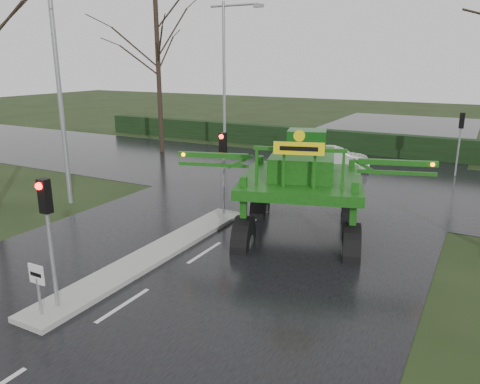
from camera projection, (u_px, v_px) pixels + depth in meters
The scene contains 14 objects.
ground at pixel (123, 306), 12.34m from camera, with size 140.00×140.00×0.00m, color black.
road_main at pixel (277, 206), 20.82m from camera, with size 14.00×80.00×0.02m, color black.
road_cross at pixel (321, 177), 25.90m from camera, with size 80.00×12.00×0.02m, color black.
median_island at pixel (155, 254), 15.46m from camera, with size 1.20×10.00×0.16m, color gray.
hedge_row at pixel (359, 143), 32.48m from camera, with size 44.00×0.90×1.50m, color black.
keep_left_sign at pixel (37, 282), 11.38m from camera, with size 0.50×0.07×1.35m.
traffic_signal_near at pixel (47, 216), 11.38m from camera, with size 0.26×0.33×3.52m.
traffic_signal_mid at pixel (223, 156), 18.58m from camera, with size 0.26×0.33×3.52m.
traffic_signal_far at pixel (461, 130), 25.63m from camera, with size 0.26×0.33×3.52m.
street_light_left_near at pixel (62, 67), 19.55m from camera, with size 3.85×0.30×10.00m.
street_light_left_far at pixel (228, 65), 31.41m from camera, with size 3.85×0.30×10.00m.
tree_left_far at pixel (157, 47), 31.37m from camera, with size 7.70×7.70×13.26m.
crop_sprayer at pixel (245, 176), 16.04m from camera, with size 8.87×6.72×5.15m.
white_sedan at pixel (335, 169), 27.98m from camera, with size 1.37×3.94×1.30m, color silver.
Camera 1 is at (7.97, -8.28, 6.24)m, focal length 35.00 mm.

